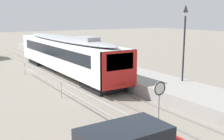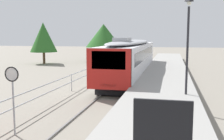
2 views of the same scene
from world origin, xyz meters
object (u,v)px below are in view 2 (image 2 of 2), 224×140
(commuter_train, at_px, (131,56))
(speed_limit_sign, at_px, (12,84))
(platform_lamp_mid_platform, at_px, (188,24))
(platform_notice_board, at_px, (162,124))

(commuter_train, bearing_deg, speed_limit_sign, -98.59)
(platform_lamp_mid_platform, height_order, platform_notice_board, platform_lamp_mid_platform)
(commuter_train, height_order, speed_limit_sign, commuter_train)
(commuter_train, bearing_deg, platform_lamp_mid_platform, -66.31)
(commuter_train, distance_m, speed_limit_sign, 15.81)
(platform_lamp_mid_platform, height_order, speed_limit_sign, platform_lamp_mid_platform)
(platform_notice_board, bearing_deg, speed_limit_sign, 147.02)
(commuter_train, bearing_deg, platform_notice_board, -79.49)
(commuter_train, distance_m, platform_notice_board, 19.85)
(platform_lamp_mid_platform, bearing_deg, platform_notice_board, -95.90)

